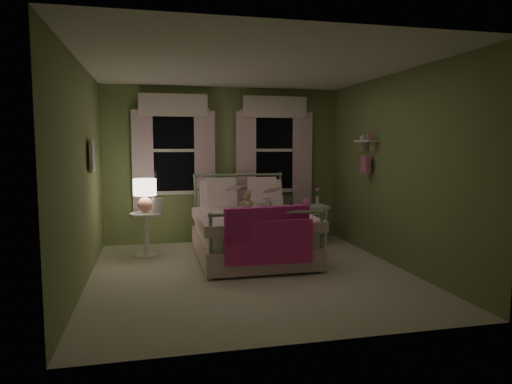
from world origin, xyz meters
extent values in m
plane|color=#F0E6CF|center=(0.00, 0.00, 0.00)|extent=(4.20, 4.20, 0.00)
plane|color=white|center=(0.00, 0.00, 2.60)|extent=(4.20, 4.20, 0.00)
plane|color=#7A9157|center=(0.00, 2.10, 1.30)|extent=(4.00, 0.00, 4.00)
plane|color=#7A9157|center=(0.00, -2.10, 1.30)|extent=(4.00, 0.00, 4.00)
plane|color=#7A9157|center=(-2.00, 0.00, 1.30)|extent=(0.00, 4.20, 4.20)
plane|color=#7A9157|center=(2.00, 0.00, 1.30)|extent=(0.00, 4.20, 4.20)
cube|color=white|center=(0.17, 0.81, 0.42)|extent=(1.44, 1.94, 0.26)
cube|color=white|center=(0.17, 0.81, 0.18)|extent=(1.54, 2.02, 0.30)
cube|color=white|center=(0.17, 0.66, 0.60)|extent=(1.58, 1.75, 0.14)
cylinder|color=#9EB793|center=(-0.52, 0.81, 0.30)|extent=(0.04, 1.90, 0.04)
cylinder|color=#9EB793|center=(0.86, 0.81, 0.30)|extent=(0.04, 1.90, 0.04)
cylinder|color=#9EB793|center=(-0.54, 1.78, 0.57)|extent=(0.04, 0.04, 1.15)
cylinder|color=#9EB793|center=(0.88, 1.78, 0.57)|extent=(0.04, 0.04, 1.15)
sphere|color=#9EB793|center=(-0.54, 1.78, 1.15)|extent=(0.07, 0.07, 0.07)
sphere|color=#9EB793|center=(0.88, 1.78, 1.15)|extent=(0.07, 0.07, 0.07)
cylinder|color=#9EB793|center=(0.17, 1.78, 1.15)|extent=(1.42, 0.04, 0.04)
cylinder|color=#9EB793|center=(0.17, 1.78, 0.93)|extent=(1.38, 0.03, 0.03)
cylinder|color=#9EB793|center=(-0.54, -0.16, 0.40)|extent=(0.04, 0.04, 0.80)
cylinder|color=#9EB793|center=(0.88, -0.16, 0.40)|extent=(0.04, 0.04, 0.80)
sphere|color=#9EB793|center=(-0.54, -0.16, 0.80)|extent=(0.07, 0.07, 0.07)
sphere|color=#9EB793|center=(0.88, -0.16, 0.80)|extent=(0.07, 0.07, 0.07)
cylinder|color=#9EB793|center=(0.17, -0.16, 0.80)|extent=(1.42, 0.04, 0.04)
cube|color=white|center=(-0.21, 1.51, 0.80)|extent=(0.55, 0.32, 0.57)
cube|color=white|center=(0.55, 1.51, 0.80)|extent=(0.55, 0.32, 0.57)
cube|color=white|center=(-0.16, 1.51, 0.88)|extent=(0.48, 0.30, 0.51)
cube|color=white|center=(0.50, 1.51, 0.88)|extent=(0.48, 0.30, 0.51)
cube|color=#D52998|center=(0.17, -0.16, 0.72)|extent=(1.10, 0.25, 0.32)
cube|color=#F32F9E|center=(0.17, -0.23, 0.45)|extent=(1.10, 0.09, 0.55)
imported|color=#F7D1DD|center=(-0.11, 1.26, 0.92)|extent=(0.29, 0.23, 0.71)
imported|color=#F7D1DD|center=(0.45, 1.26, 0.96)|extent=(0.47, 0.43, 0.79)
imported|color=beige|center=(-0.11, 1.01, 0.96)|extent=(0.23, 0.18, 0.26)
imported|color=beige|center=(0.45, 1.01, 0.92)|extent=(0.22, 0.15, 0.26)
sphere|color=tan|center=(0.17, 1.11, 0.75)|extent=(0.17, 0.17, 0.17)
sphere|color=tan|center=(0.17, 1.09, 0.89)|extent=(0.12, 0.12, 0.12)
sphere|color=tan|center=(0.13, 1.09, 0.95)|extent=(0.05, 0.05, 0.05)
sphere|color=tan|center=(0.22, 1.09, 0.95)|extent=(0.05, 0.05, 0.05)
sphere|color=tan|center=(0.09, 1.08, 0.77)|extent=(0.07, 0.07, 0.07)
sphere|color=tan|center=(0.25, 1.08, 0.77)|extent=(0.07, 0.07, 0.07)
sphere|color=#8C6B51|center=(0.17, 1.03, 0.89)|extent=(0.04, 0.04, 0.04)
cylinder|color=white|center=(-1.32, 1.24, 0.63)|extent=(0.46, 0.46, 0.04)
cylinder|color=white|center=(-1.32, 1.24, 0.32)|extent=(0.08, 0.08, 0.60)
cylinder|color=white|center=(-1.32, 1.24, 0.01)|extent=(0.34, 0.34, 0.03)
sphere|color=#EF9F8D|center=(-1.32, 1.24, 0.77)|extent=(0.22, 0.22, 0.22)
cylinder|color=pink|center=(-1.32, 1.24, 0.89)|extent=(0.03, 0.03, 0.13)
cylinder|color=#FFEAC6|center=(-1.32, 1.24, 1.03)|extent=(0.33, 0.33, 0.24)
imported|color=beige|center=(-1.22, 1.16, 0.66)|extent=(0.19, 0.24, 0.02)
cube|color=white|center=(1.34, 1.49, 0.63)|extent=(0.50, 0.40, 0.04)
cube|color=white|center=(1.34, 1.49, 0.56)|extent=(0.44, 0.34, 0.08)
cylinder|color=white|center=(1.14, 1.34, 0.31)|extent=(0.04, 0.04, 0.60)
cylinder|color=white|center=(1.54, 1.34, 0.31)|extent=(0.04, 0.04, 0.60)
cylinder|color=white|center=(1.14, 1.64, 0.31)|extent=(0.04, 0.04, 0.60)
cylinder|color=white|center=(1.54, 1.64, 0.31)|extent=(0.04, 0.04, 0.60)
sphere|color=pink|center=(1.24, 1.49, 0.71)|extent=(0.14, 0.14, 0.14)
cube|color=pink|center=(1.24, 1.40, 0.69)|extent=(0.10, 0.05, 0.04)
cylinder|color=white|center=(1.46, 1.54, 0.72)|extent=(0.05, 0.05, 0.14)
cylinder|color=#4C7F3F|center=(1.46, 1.54, 0.83)|extent=(0.01, 0.01, 0.12)
sphere|color=pink|center=(1.46, 1.54, 0.90)|extent=(0.06, 0.06, 0.06)
cube|color=black|center=(-0.85, 2.08, 1.55)|extent=(0.76, 0.02, 1.35)
cube|color=white|center=(-0.85, 2.06, 2.25)|extent=(0.84, 0.05, 0.06)
cube|color=white|center=(-0.85, 2.06, 0.85)|extent=(0.84, 0.05, 0.06)
cube|color=white|center=(-1.25, 2.06, 1.55)|extent=(0.06, 0.05, 1.40)
cube|color=white|center=(-0.45, 2.06, 1.55)|extent=(0.06, 0.05, 1.40)
cube|color=white|center=(-0.85, 2.06, 1.55)|extent=(0.76, 0.04, 0.05)
cube|color=white|center=(-1.35, 2.02, 1.35)|extent=(0.34, 0.06, 1.70)
cube|color=silver|center=(-0.35, 2.02, 1.35)|extent=(0.34, 0.06, 1.70)
cube|color=white|center=(-0.85, 2.00, 2.28)|extent=(1.10, 0.08, 0.36)
cylinder|color=white|center=(-0.85, 2.04, 2.22)|extent=(1.20, 0.03, 0.03)
cube|color=black|center=(0.85, 2.08, 1.55)|extent=(0.76, 0.02, 1.35)
cube|color=white|center=(0.85, 2.06, 2.25)|extent=(0.84, 0.05, 0.06)
cube|color=white|center=(0.85, 2.06, 0.85)|extent=(0.84, 0.05, 0.06)
cube|color=white|center=(0.45, 2.06, 1.55)|extent=(0.06, 0.05, 1.40)
cube|color=white|center=(1.25, 2.06, 1.55)|extent=(0.06, 0.05, 1.40)
cube|color=white|center=(0.85, 2.06, 1.55)|extent=(0.76, 0.04, 0.05)
cube|color=silver|center=(0.35, 2.02, 1.35)|extent=(0.34, 0.06, 1.70)
cube|color=white|center=(1.35, 2.02, 1.35)|extent=(0.34, 0.06, 1.70)
cube|color=white|center=(0.85, 2.00, 2.28)|extent=(1.10, 0.08, 0.36)
cylinder|color=white|center=(0.85, 2.04, 2.22)|extent=(1.20, 0.03, 0.03)
cube|color=white|center=(1.89, 0.70, 1.70)|extent=(0.15, 0.50, 0.03)
cube|color=white|center=(1.93, 0.55, 1.62)|extent=(0.06, 0.03, 0.14)
cube|color=white|center=(1.93, 0.85, 1.62)|extent=(0.06, 0.03, 0.14)
cylinder|color=pink|center=(1.89, 0.60, 1.77)|extent=(0.06, 0.06, 0.10)
sphere|color=white|center=(1.89, 0.80, 1.75)|extent=(0.08, 0.08, 0.08)
cube|color=pink|center=(1.90, 0.70, 1.35)|extent=(0.08, 0.18, 0.26)
cube|color=beige|center=(-1.95, 0.60, 1.50)|extent=(0.03, 0.32, 0.42)
cube|color=silver|center=(-1.94, 0.60, 1.50)|extent=(0.01, 0.25, 0.34)
camera|label=1|loc=(-1.21, -5.56, 1.64)|focal=32.00mm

